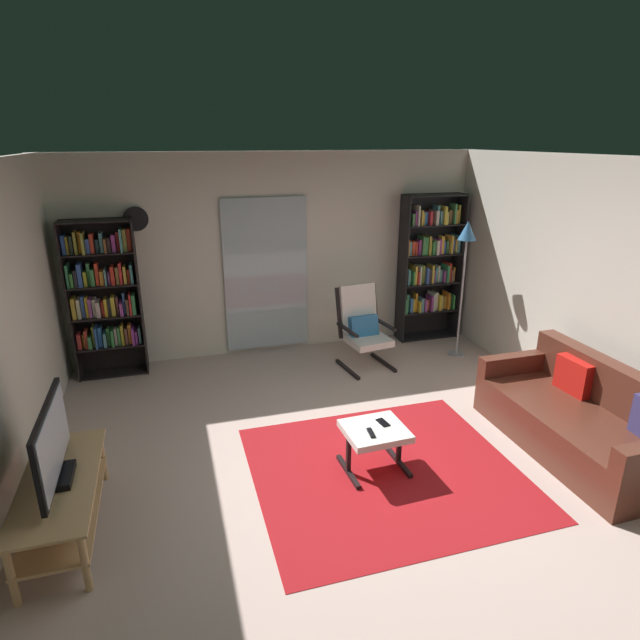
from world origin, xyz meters
The scene contains 16 objects.
ground_plane centered at (0.00, 0.00, 0.00)m, with size 7.02×7.02×0.00m, color beige.
wall_back centered at (0.00, 2.90, 1.30)m, with size 5.60×0.06×2.60m, color silver.
wall_right centered at (2.70, 0.00, 1.30)m, with size 0.06×6.00×2.60m, color silver.
glass_door_panel centered at (-0.18, 2.83, 1.05)m, with size 1.10×0.01×2.00m, color silver.
area_rug centered at (0.25, -0.19, 0.00)m, with size 2.26×2.07×0.01m, color #A9181D.
tv_stand centered at (-2.29, -0.22, 0.31)m, with size 0.52×1.31×0.46m.
television centered at (-2.29, -0.21, 0.74)m, with size 0.20×0.96×0.58m.
bookshelf_near_tv centered at (-2.15, 2.64, 1.02)m, with size 0.79×0.30×1.89m.
bookshelf_near_sofa centered at (2.11, 2.70, 1.08)m, with size 0.86×0.30×2.04m.
leather_sofa centered at (2.12, -0.36, 0.29)m, with size 0.89×1.89×0.81m.
lounge_armchair centered at (0.87, 2.02, 0.53)m, with size 0.64×0.72×1.02m.
ottoman centered at (0.17, -0.12, 0.33)m, with size 0.54×0.50×0.41m.
tv_remote centered at (0.10, -0.20, 0.41)m, with size 0.04×0.14×0.02m, color black.
cell_phone centered at (0.26, -0.06, 0.41)m, with size 0.07×0.14×0.01m, color black.
floor_lamp_by_shelf centered at (2.20, 1.95, 1.49)m, with size 0.22×0.22×1.78m.
wall_clock centered at (-1.71, 2.82, 1.85)m, with size 0.29×0.03×0.29m.
Camera 1 is at (-1.41, -3.76, 2.76)m, focal length 29.49 mm.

